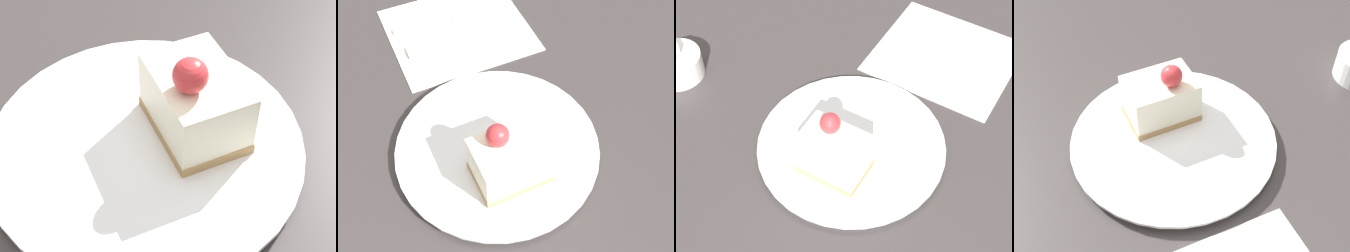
% 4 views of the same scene
% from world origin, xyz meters
% --- Properties ---
extents(ground_plane, '(4.00, 4.00, 0.00)m').
position_xyz_m(ground_plane, '(0.00, 0.00, 0.00)').
color(ground_plane, '#383333').
extents(plate, '(0.25, 0.25, 0.01)m').
position_xyz_m(plate, '(0.03, -0.02, 0.01)').
color(plate, white).
rests_on(plate, ground_plane).
extents(cake_slice, '(0.07, 0.09, 0.08)m').
position_xyz_m(cake_slice, '(-0.01, -0.03, 0.04)').
color(cake_slice, '#AD8451').
rests_on(cake_slice, plate).
extents(napkin, '(0.21, 0.23, 0.00)m').
position_xyz_m(napkin, '(0.26, -0.03, 0.00)').
color(napkin, white).
rests_on(napkin, ground_plane).
extents(fork, '(0.03, 0.17, 0.00)m').
position_xyz_m(fork, '(0.23, -0.01, 0.01)').
color(fork, silver).
rests_on(fork, napkin).
extents(knife, '(0.03, 0.19, 0.00)m').
position_xyz_m(knife, '(0.28, -0.04, 0.01)').
color(knife, silver).
rests_on(knife, napkin).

